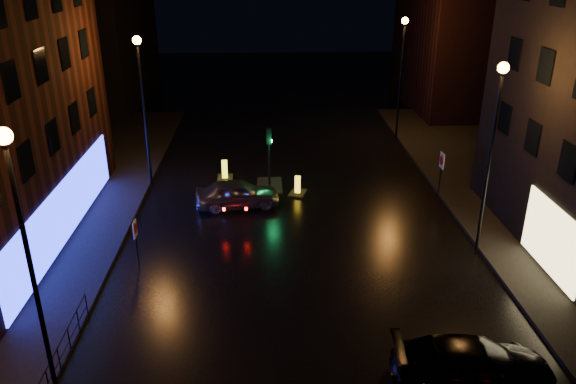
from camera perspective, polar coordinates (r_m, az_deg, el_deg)
The scene contains 15 objects.
ground at distance 19.70m, azimuth 2.37°, elevation -15.31°, with size 120.00×120.00×0.00m, color black.
building_far_left at distance 52.66m, azimuth -19.39°, elevation 16.26°, with size 8.00×16.00×14.00m, color black.
building_far_right at distance 50.51m, azimuth 17.08°, elevation 15.14°, with size 8.00×14.00×12.00m, color black.
street_lamp_lnear at distance 16.21m, azimuth -25.31°, elevation -3.61°, with size 0.44×0.44×8.37m.
street_lamp_lfar at distance 30.75m, azimuth -14.61°, elevation 9.90°, with size 0.44×0.44×8.37m.
street_lamp_rnear at distance 24.22m, azimuth 20.16°, elevation 5.72°, with size 0.44×0.44×8.37m.
street_lamp_rfar at distance 39.05m, azimuth 11.49°, elevation 12.90°, with size 0.44×0.44×8.37m.
traffic_signal at distance 31.61m, azimuth -1.90°, elevation 1.37°, with size 1.40×2.40×3.45m.
guard_railing at distance 19.52m, azimuth -22.32°, elevation -15.02°, with size 0.05×6.04×1.00m.
silver_hatchback at distance 29.17m, azimuth -5.17°, elevation -0.16°, with size 1.73×4.31×1.47m, color #9A9CA1.
dark_sedan at distance 18.74m, azimuth 18.29°, elevation -16.22°, with size 2.01×4.94×1.43m, color black.
bollard_near at distance 30.74m, azimuth 0.98°, elevation 0.18°, with size 1.14×1.40×1.06m.
bollard_far at distance 32.94m, azimuth -6.43°, elevation 1.70°, with size 0.94×1.37×1.17m.
road_sign_left at distance 23.94m, azimuth -15.24°, elevation -4.05°, with size 0.08×0.53×2.17m.
road_sign_right at distance 30.77m, azimuth 15.33°, elevation 2.71°, with size 0.09×0.62×2.55m.
Camera 1 is at (-1.48, -15.34, 12.27)m, focal length 35.00 mm.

